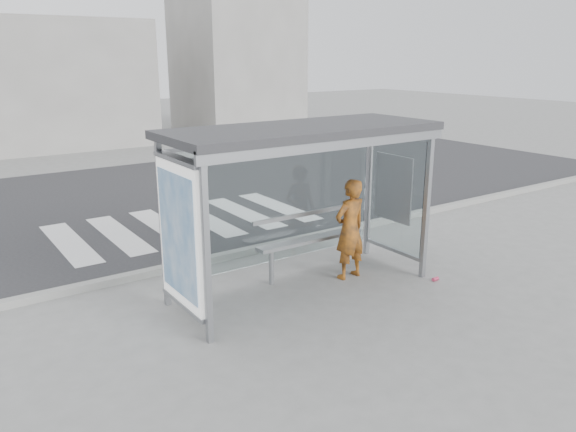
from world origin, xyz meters
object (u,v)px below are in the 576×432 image
object	(u,v)px
bus_shelter	(281,170)
soda_can	(435,279)
person	(350,229)
bench	(310,239)

from	to	relation	value
bus_shelter	soda_can	xyz separation A→B (m)	(2.41, -1.02, -1.95)
person	soda_can	xyz separation A→B (m)	(1.09, -0.95, -0.82)
bench	person	bearing A→B (deg)	-48.72
person	bench	distance (m)	0.71
person	soda_can	bearing A→B (deg)	135.22
bench	soda_can	size ratio (longest dim) A/B	17.56
person	bench	size ratio (longest dim) A/B	0.83
bench	bus_shelter	bearing A→B (deg)	-153.79
bus_shelter	bench	xyz separation A→B (m)	(0.88, 0.43, -1.36)
bus_shelter	bench	world-z (taller)	bus_shelter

